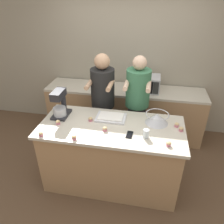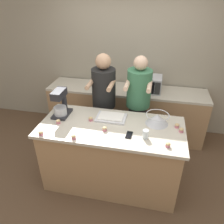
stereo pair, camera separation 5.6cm
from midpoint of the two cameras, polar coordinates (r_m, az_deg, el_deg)
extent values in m
plane|color=brown|center=(3.40, 0.34, -17.09)|extent=(16.00, 16.00, 0.00)
cube|color=gray|center=(4.06, 5.18, 13.62)|extent=(10.00, 0.06, 2.70)
cube|color=#A87F56|center=(3.08, 0.37, -11.33)|extent=(1.77, 0.79, 0.91)
cube|color=beige|center=(2.79, 0.40, -3.99)|extent=(1.84, 0.84, 0.04)
cube|color=#A87F56|center=(4.10, 3.95, -0.07)|extent=(2.80, 0.60, 0.88)
cube|color=beige|center=(3.89, 4.19, 5.78)|extent=(2.80, 0.60, 0.04)
cylinder|color=#33384C|center=(3.67, -1.52, -4.12)|extent=(0.28, 0.28, 0.86)
cylinder|color=black|center=(3.32, -1.69, 6.28)|extent=(0.36, 0.36, 0.59)
sphere|color=tan|center=(3.18, -1.80, 13.07)|extent=(0.23, 0.23, 0.23)
cylinder|color=tan|center=(3.16, -5.17, 7.43)|extent=(0.06, 0.34, 0.06)
cylinder|color=tan|center=(3.09, 0.30, 7.01)|extent=(0.06, 0.34, 0.06)
cylinder|color=#232328|center=(3.59, 6.80, -4.69)|extent=(0.28, 0.28, 0.91)
cylinder|color=#38704C|center=(3.23, 7.57, 6.12)|extent=(0.36, 0.36, 0.56)
sphere|color=#DBB293|center=(3.10, 8.05, 12.56)|extent=(0.20, 0.20, 0.20)
cylinder|color=#DBB293|center=(3.04, 4.55, 7.18)|extent=(0.06, 0.34, 0.06)
cylinder|color=#DBB293|center=(3.02, 10.29, 6.62)|extent=(0.06, 0.34, 0.06)
cube|color=#232328|center=(3.08, -12.40, -0.46)|extent=(0.20, 0.30, 0.03)
cylinder|color=#232328|center=(3.10, -11.85, 2.78)|extent=(0.07, 0.07, 0.24)
cube|color=#232328|center=(2.92, -13.17, 4.63)|extent=(0.13, 0.26, 0.10)
cylinder|color=#BCBCC1|center=(3.01, -12.82, 0.34)|extent=(0.17, 0.17, 0.11)
cone|color=#BCBCC1|center=(2.86, 12.26, -1.81)|extent=(0.29, 0.29, 0.13)
torus|color=#BCBCC1|center=(2.82, 12.40, -0.75)|extent=(0.30, 0.30, 0.01)
cube|color=silver|center=(2.92, 0.33, -1.48)|extent=(0.40, 0.27, 0.02)
cube|color=white|center=(2.91, 0.33, -1.15)|extent=(0.32, 0.22, 0.02)
cube|color=#B7B7BC|center=(3.80, 9.83, 7.30)|extent=(0.45, 0.35, 0.26)
cube|color=black|center=(3.64, 9.02, 6.33)|extent=(0.31, 0.01, 0.21)
cube|color=#2D2D2D|center=(3.64, 12.20, 5.99)|extent=(0.09, 0.01, 0.21)
cube|color=black|center=(2.62, 5.11, -5.99)|extent=(0.08, 0.15, 0.01)
cube|color=black|center=(2.62, 5.11, -5.89)|extent=(0.07, 0.13, 0.00)
cylinder|color=silver|center=(2.57, 9.37, -5.73)|extent=(0.07, 0.07, 0.11)
cylinder|color=#D17084|center=(2.73, -17.50, -5.49)|extent=(0.05, 0.05, 0.03)
ellipsoid|color=tan|center=(2.72, -17.58, -5.09)|extent=(0.06, 0.06, 0.03)
cylinder|color=#D17084|center=(2.89, -5.03, -1.99)|extent=(0.05, 0.05, 0.03)
ellipsoid|color=tan|center=(2.87, -5.05, -1.59)|extent=(0.06, 0.06, 0.03)
cylinder|color=#D17084|center=(2.80, 18.17, -4.70)|extent=(0.05, 0.05, 0.03)
ellipsoid|color=tan|center=(2.79, 18.24, -4.31)|extent=(0.06, 0.06, 0.03)
cylinder|color=#D17084|center=(2.90, -13.30, -2.64)|extent=(0.05, 0.05, 0.03)
ellipsoid|color=tan|center=(2.88, -13.35, -2.25)|extent=(0.06, 0.06, 0.03)
cylinder|color=#D17084|center=(2.52, 15.00, -8.48)|extent=(0.05, 0.05, 0.03)
ellipsoid|color=tan|center=(2.50, 15.07, -8.05)|extent=(0.06, 0.06, 0.03)
cylinder|color=#D17084|center=(2.68, -1.34, -4.65)|extent=(0.05, 0.05, 0.03)
ellipsoid|color=tan|center=(2.67, -1.34, -4.23)|extent=(0.06, 0.06, 0.03)
cylinder|color=#D17084|center=(2.58, -9.36, -6.66)|extent=(0.05, 0.05, 0.03)
ellipsoid|color=tan|center=(2.57, -9.40, -6.24)|extent=(0.06, 0.06, 0.03)
cylinder|color=#D17084|center=(2.87, 17.12, -3.62)|extent=(0.05, 0.05, 0.03)
ellipsoid|color=tan|center=(2.85, 17.19, -3.23)|extent=(0.06, 0.06, 0.03)
camera|label=1|loc=(0.03, -89.41, 0.34)|focal=35.00mm
camera|label=2|loc=(0.03, 90.59, -0.34)|focal=35.00mm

